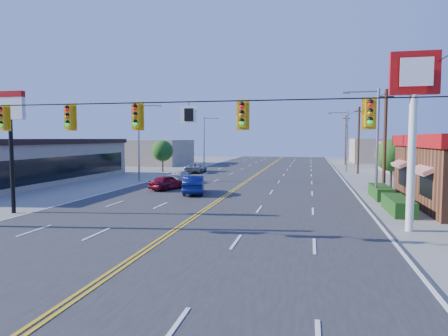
% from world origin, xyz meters
% --- Properties ---
extents(ground, '(160.00, 160.00, 0.00)m').
position_xyz_m(ground, '(0.00, 0.00, 0.00)').
color(ground, gray).
rests_on(ground, ground).
extents(road, '(20.00, 120.00, 0.06)m').
position_xyz_m(road, '(0.00, 20.00, 0.03)').
color(road, '#2D2D30').
rests_on(road, ground).
extents(signal_span, '(24.32, 0.34, 9.00)m').
position_xyz_m(signal_span, '(-0.12, 0.00, 4.89)').
color(signal_span, '#47301E').
rests_on(signal_span, ground).
extents(kfc_pylon, '(2.20, 0.36, 8.50)m').
position_xyz_m(kfc_pylon, '(11.00, 4.00, 6.04)').
color(kfc_pylon, white).
rests_on(kfc_pylon, ground).
extents(strip_mall, '(10.40, 26.40, 4.40)m').
position_xyz_m(strip_mall, '(-22.00, 18.00, 2.25)').
color(strip_mall, tan).
rests_on(strip_mall, ground).
extents(pizza_hut_sign, '(1.90, 0.30, 6.85)m').
position_xyz_m(pizza_hut_sign, '(-11.00, 4.00, 5.18)').
color(pizza_hut_sign, black).
rests_on(pizza_hut_sign, ground).
extents(streetlight_se, '(2.55, 0.25, 8.00)m').
position_xyz_m(streetlight_se, '(10.79, 14.00, 4.51)').
color(streetlight_se, gray).
rests_on(streetlight_se, ground).
extents(streetlight_ne, '(2.55, 0.25, 8.00)m').
position_xyz_m(streetlight_ne, '(10.79, 38.00, 4.51)').
color(streetlight_ne, gray).
rests_on(streetlight_ne, ground).
extents(streetlight_sw, '(2.55, 0.25, 8.00)m').
position_xyz_m(streetlight_sw, '(-10.79, 22.00, 4.51)').
color(streetlight_sw, gray).
rests_on(streetlight_sw, ground).
extents(streetlight_nw, '(2.55, 0.25, 8.00)m').
position_xyz_m(streetlight_nw, '(-10.79, 48.00, 4.51)').
color(streetlight_nw, gray).
rests_on(streetlight_nw, ground).
extents(utility_pole_near, '(0.28, 0.28, 8.40)m').
position_xyz_m(utility_pole_near, '(12.20, 18.00, 4.20)').
color(utility_pole_near, '#47301E').
rests_on(utility_pole_near, ground).
extents(utility_pole_mid, '(0.28, 0.28, 8.40)m').
position_xyz_m(utility_pole_mid, '(12.20, 36.00, 4.20)').
color(utility_pole_mid, '#47301E').
rests_on(utility_pole_mid, ground).
extents(utility_pole_far, '(0.28, 0.28, 8.40)m').
position_xyz_m(utility_pole_far, '(12.20, 54.00, 4.20)').
color(utility_pole_far, '#47301E').
rests_on(utility_pole_far, ground).
extents(tree_kfc_rear, '(2.94, 2.94, 4.41)m').
position_xyz_m(tree_kfc_rear, '(13.50, 22.00, 2.93)').
color(tree_kfc_rear, '#47301E').
rests_on(tree_kfc_rear, ground).
extents(tree_west, '(2.80, 2.80, 4.20)m').
position_xyz_m(tree_west, '(-13.00, 34.00, 2.79)').
color(tree_west, '#47301E').
rests_on(tree_west, ground).
extents(bld_east_mid, '(12.00, 10.00, 4.00)m').
position_xyz_m(bld_east_mid, '(22.00, 40.00, 2.00)').
color(bld_east_mid, gray).
rests_on(bld_east_mid, ground).
extents(bld_west_far, '(11.00, 12.00, 4.20)m').
position_xyz_m(bld_west_far, '(-20.00, 48.00, 2.10)').
color(bld_west_far, tan).
rests_on(bld_west_far, ground).
extents(bld_east_far, '(10.00, 10.00, 4.40)m').
position_xyz_m(bld_east_far, '(19.00, 62.00, 2.20)').
color(bld_east_far, tan).
rests_on(bld_east_far, ground).
extents(car_magenta, '(2.57, 3.96, 1.26)m').
position_xyz_m(car_magenta, '(-5.70, 15.86, 0.63)').
color(car_magenta, maroon).
rests_on(car_magenta, ground).
extents(car_blue, '(2.51, 4.64, 1.45)m').
position_xyz_m(car_blue, '(-2.72, 13.91, 0.72)').
color(car_blue, '#0E1753').
rests_on(car_blue, ground).
extents(car_white, '(2.06, 4.30, 1.21)m').
position_xyz_m(car_white, '(-6.24, 21.34, 0.60)').
color(car_white, silver).
rests_on(car_white, ground).
extents(car_silver, '(2.15, 4.51, 1.24)m').
position_xyz_m(car_silver, '(-8.00, 32.80, 0.62)').
color(car_silver, '#9E9FA3').
rests_on(car_silver, ground).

